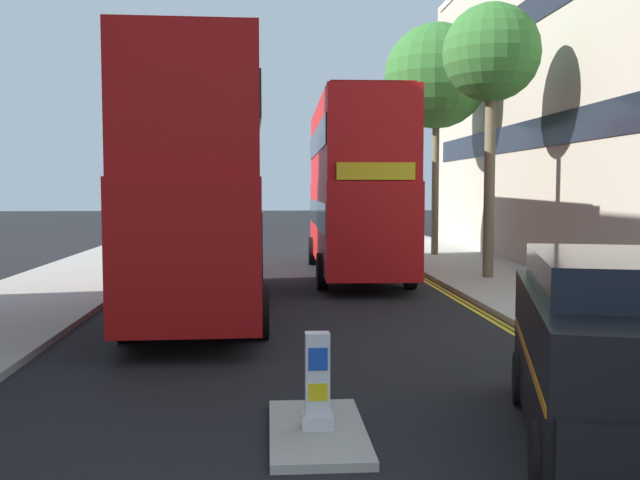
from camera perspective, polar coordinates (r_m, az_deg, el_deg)
sidewalk_right at (r=21.04m, az=15.54°, el=-3.65°), size 4.00×80.00×0.14m
sidewalk_left at (r=20.70m, az=-20.82°, el=-3.89°), size 4.00×80.00×0.14m
kerb_line_outer at (r=18.53m, az=11.48°, el=-4.82°), size 0.10×56.00×0.01m
kerb_line_inner at (r=18.49m, az=11.00°, el=-4.84°), size 0.10×56.00×0.01m
traffic_island at (r=8.58m, az=-0.21°, el=-14.96°), size 1.10×2.20×0.10m
keep_left_bollard at (r=8.41m, az=-0.21°, el=-11.36°), size 0.36×0.28×1.11m
double_decker_bus_away at (r=16.93m, az=-9.17°, el=4.65°), size 2.99×10.86×5.64m
double_decker_bus_oncoming at (r=23.64m, az=2.77°, el=4.52°), size 2.96×10.85×5.64m
taxi_minivan at (r=8.50m, az=22.61°, el=-8.31°), size 3.13×5.14×2.12m
pedestrian_far at (r=28.88m, az=6.65°, el=0.37°), size 0.34×0.22×1.62m
street_tree_near at (r=22.92m, az=13.43°, el=14.01°), size 2.94×2.94×8.27m
street_tree_mid at (r=30.24m, az=9.22°, el=12.65°), size 4.24×4.24×9.38m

